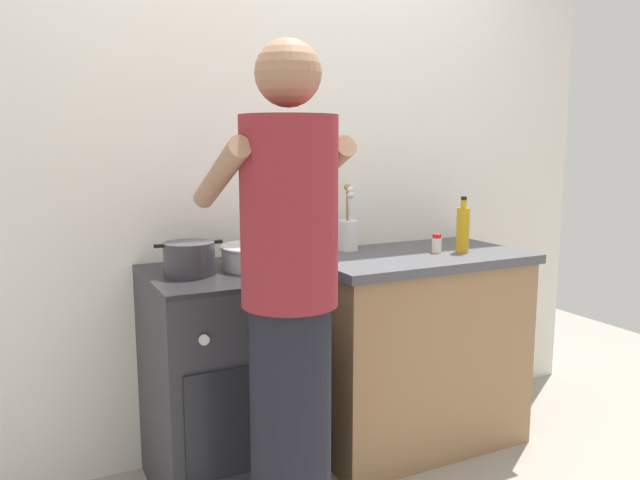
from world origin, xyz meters
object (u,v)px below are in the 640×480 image
Objects in this scene: mixing_bowl at (258,255)px; person at (289,316)px; spice_bottle at (437,244)px; utensil_crock at (348,232)px; oil_bottle at (463,229)px; stove_range at (228,381)px; pot at (189,259)px.

person is (-0.12, -0.57, -0.09)m from mixing_bowl.
mixing_bowl reaches higher than spice_bottle.
person is (-0.64, -0.77, -0.13)m from utensil_crock.
mixing_bowl is 1.18× the size of oil_bottle.
utensil_crock is (0.66, 0.21, 0.54)m from stove_range.
stove_range is 0.52m from mixing_bowl.
person is (0.16, -0.56, -0.10)m from pot.
utensil_crock is 0.41m from spice_bottle.
pot is (-0.14, 0.00, 0.51)m from stove_range.
person is at bearing -151.44° from spice_bottle.
spice_bottle is (0.85, -0.05, -0.01)m from mixing_bowl.
pot is 0.28m from mixing_bowl.
oil_bottle reaches higher than pot.
stove_range is 3.47× the size of pot.
pot is at bearing -178.12° from mixing_bowl.
spice_bottle is at bearing 160.02° from oil_bottle.
stove_range is at bearing -175.39° from mixing_bowl.
mixing_bowl is 0.59m from person.
oil_bottle is 1.19m from person.
pot is at bearing 178.13° from spice_bottle.
spice_bottle is 0.14m from oil_bottle.
pot is 1.25m from oil_bottle.
stove_range is at bearing -162.73° from utensil_crock.
utensil_crock is at bearing 147.60° from oil_bottle.
utensil_crock reaches higher than pot.
utensil_crock is at bearing 50.28° from person.
stove_range is at bearing 92.45° from person.
pot is 0.86× the size of mixing_bowl.
utensil_crock is 0.18× the size of person.
utensil_crock is (0.52, 0.19, 0.04)m from mixing_bowl.
person is at bearing -155.80° from oil_bottle.
pot is 0.60m from person.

